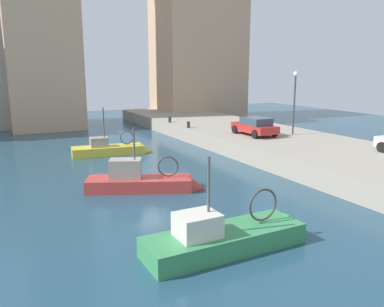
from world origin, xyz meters
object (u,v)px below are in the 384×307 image
fishing_boat_yellow (113,153)px  mooring_bollard_north (170,120)px  fishing_boat_red (145,187)px  parked_car_red (255,126)px  fishing_boat_green (232,245)px  mooring_bollard_mid (188,125)px  quay_streetlamp (295,92)px

fishing_boat_yellow → mooring_bollard_north: (7.38, 6.21, 1.38)m
fishing_boat_red → parked_car_red: 12.77m
fishing_boat_yellow → parked_car_red: fishing_boat_yellow is taller
fishing_boat_red → mooring_bollard_north: size_ratio=11.42×
fishing_boat_red → fishing_boat_green: 7.87m
fishing_boat_green → mooring_bollard_mid: (8.05, 19.59, 1.36)m
parked_car_red → quay_streetlamp: size_ratio=0.82×
fishing_boat_red → quay_streetlamp: (14.02, 4.81, 4.31)m
fishing_boat_yellow → mooring_bollard_mid: fishing_boat_yellow is taller
fishing_boat_yellow → fishing_boat_red: bearing=-96.0°
mooring_bollard_mid → mooring_bollard_north: (0.00, 4.00, 0.00)m
fishing_boat_green → quay_streetlamp: quay_streetlamp is taller
fishing_boat_green → mooring_bollard_north: (8.05, 23.59, 1.36)m
mooring_bollard_mid → quay_streetlamp: size_ratio=0.11×
fishing_boat_green → quay_streetlamp: (13.70, 12.67, 4.34)m
fishing_boat_yellow → mooring_bollard_mid: 7.82m
fishing_boat_yellow → parked_car_red: bearing=-19.5°
fishing_boat_green → parked_car_red: 17.63m
fishing_boat_yellow → mooring_bollard_north: 9.74m
fishing_boat_yellow → mooring_bollard_north: fishing_boat_yellow is taller
mooring_bollard_mid → fishing_boat_red: bearing=-125.5°
fishing_boat_red → fishing_boat_yellow: bearing=84.0°
fishing_boat_red → quay_streetlamp: quay_streetlamp is taller
mooring_bollard_mid → mooring_bollard_north: size_ratio=1.00×
mooring_bollard_north → mooring_bollard_mid: bearing=-90.0°
fishing_boat_red → mooring_bollard_north: 17.86m
mooring_bollard_mid → fishing_boat_green: bearing=-112.3°
fishing_boat_red → mooring_bollard_mid: fishing_boat_red is taller
fishing_boat_yellow → mooring_bollard_mid: size_ratio=11.07×
quay_streetlamp → mooring_bollard_mid: bearing=129.2°
fishing_boat_green → parked_car_red: bearing=51.7°
fishing_boat_red → quay_streetlamp: 15.44m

